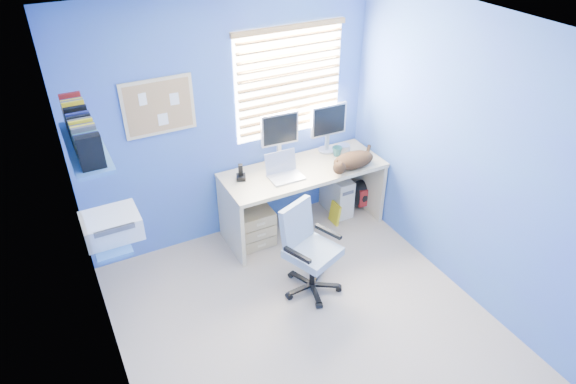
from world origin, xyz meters
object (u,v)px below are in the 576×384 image
laptop (286,168)px  tower_pc (337,193)px  cat (353,160)px  desk (303,199)px  office_chair (309,260)px

laptop → tower_pc: bearing=15.1°
tower_pc → cat: bearing=-96.4°
cat → laptop: bearing=148.6°
tower_pc → laptop: bearing=-165.8°
desk → laptop: laptop is taller
tower_pc → office_chair: bearing=-133.5°
office_chair → desk: bearing=64.5°
cat → office_chair: bearing=-164.8°
desk → laptop: (-0.24, -0.08, 0.48)m
desk → tower_pc: 0.53m
desk → office_chair: size_ratio=1.94×
desk → cat: size_ratio=3.68×
desk → office_chair: (-0.40, -0.84, -0.05)m
desk → tower_pc: (0.50, 0.12, -0.14)m
cat → office_chair: 1.19m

